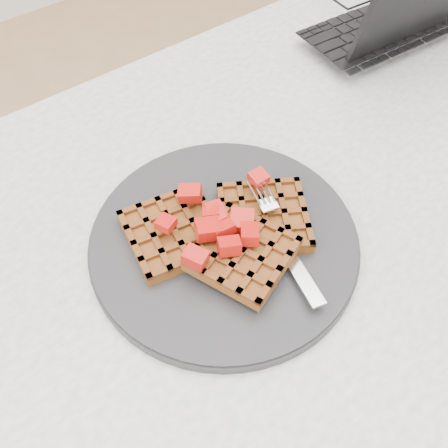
{
  "coord_description": "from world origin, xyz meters",
  "views": [
    {
      "loc": [
        -0.3,
        -0.23,
        1.23
      ],
      "look_at": [
        -0.1,
        0.03,
        0.79
      ],
      "focal_mm": 40.0,
      "sensor_mm": 36.0,
      "label": 1
    }
  ],
  "objects": [
    {
      "name": "plate",
      "position": [
        -0.1,
        0.03,
        0.76
      ],
      "size": [
        0.31,
        0.31,
        0.02
      ],
      "primitive_type": "cylinder",
      "color": "black",
      "rests_on": "table"
    },
    {
      "name": "table",
      "position": [
        0.0,
        0.0,
        0.64
      ],
      "size": [
        1.2,
        0.8,
        0.75
      ],
      "color": "silver",
      "rests_on": "ground"
    },
    {
      "name": "ground",
      "position": [
        0.0,
        0.0,
        0.0
      ],
      "size": [
        4.0,
        4.0,
        0.0
      ],
      "primitive_type": "plane",
      "color": "tan",
      "rests_on": "ground"
    },
    {
      "name": "waffles",
      "position": [
        -0.1,
        0.03,
        0.78
      ],
      "size": [
        0.22,
        0.2,
        0.03
      ],
      "color": "brown",
      "rests_on": "plate"
    },
    {
      "name": "laptop",
      "position": [
        0.4,
        0.23,
        0.79
      ],
      "size": [
        0.35,
        0.27,
        0.23
      ],
      "rotation": [
        0.0,
        0.0,
        3.06
      ],
      "color": "black",
      "rests_on": "table"
    },
    {
      "name": "fork",
      "position": [
        -0.05,
        -0.01,
        0.77
      ],
      "size": [
        0.07,
        0.18,
        0.02
      ],
      "primitive_type": null,
      "rotation": [
        0.0,
        0.0,
        -0.28
      ],
      "color": "silver",
      "rests_on": "plate"
    },
    {
      "name": "strawberry_pile",
      "position": [
        -0.1,
        0.03,
        0.8
      ],
      "size": [
        0.15,
        0.15,
        0.02
      ],
      "primitive_type": null,
      "color": "#9B0100",
      "rests_on": "waffles"
    }
  ]
}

